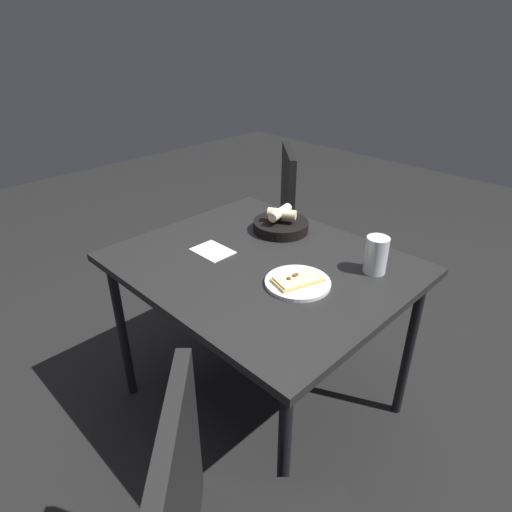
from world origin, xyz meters
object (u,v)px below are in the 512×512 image
(beer_glass, at_px, (376,257))
(chair_near, at_px, (268,217))
(pizza_plate, at_px, (298,282))
(bread_basket, at_px, (281,224))
(dining_table, at_px, (262,275))

(beer_glass, relative_size, chair_near, 0.15)
(pizza_plate, relative_size, chair_near, 0.25)
(pizza_plate, height_order, bread_basket, bread_basket)
(dining_table, height_order, beer_glass, beer_glass)
(dining_table, relative_size, pizza_plate, 4.61)
(dining_table, distance_m, pizza_plate, 0.22)
(pizza_plate, relative_size, bread_basket, 0.96)
(dining_table, xyz_separation_m, pizza_plate, (-0.21, 0.03, 0.08))
(bread_basket, xyz_separation_m, beer_glass, (-0.49, 0.02, 0.03))
(beer_glass, distance_m, chair_near, 1.10)
(dining_table, bearing_deg, chair_near, -47.97)
(pizza_plate, height_order, beer_glass, beer_glass)
(pizza_plate, distance_m, bread_basket, 0.45)
(dining_table, relative_size, beer_glass, 7.72)
(pizza_plate, xyz_separation_m, chair_near, (0.82, -0.71, -0.22))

